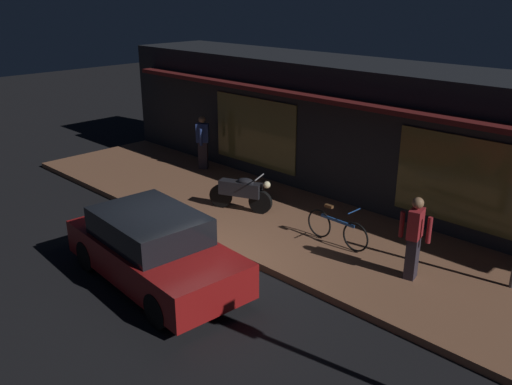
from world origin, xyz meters
TOP-DOWN VIEW (x-y plane):
  - ground_plane at (0.00, 0.00)m, footprint 60.00×60.00m
  - sidewalk_slab at (0.00, 3.00)m, footprint 18.00×4.00m
  - storefront_building at (0.00, 6.39)m, footprint 18.00×3.30m
  - motorcycle at (-1.47, 2.76)m, footprint 1.62×0.83m
  - bicycle_parked at (1.43, 2.86)m, footprint 1.66×0.42m
  - person_photographer at (-4.84, 4.35)m, footprint 0.45×0.53m
  - person_bystander at (3.37, 2.66)m, footprint 0.61×0.42m
  - parked_car_near at (-0.28, -0.75)m, footprint 4.22×2.05m

SIDE VIEW (x-z plane):
  - ground_plane at x=0.00m, z-range 0.00..0.00m
  - sidewalk_slab at x=0.00m, z-range 0.00..0.15m
  - bicycle_parked at x=1.43m, z-range 0.05..0.96m
  - motorcycle at x=-1.47m, z-range 0.16..1.13m
  - parked_car_near at x=-0.28m, z-range -0.01..1.41m
  - person_photographer at x=-4.84m, z-range 0.19..1.86m
  - person_bystander at x=3.37m, z-range 0.19..1.86m
  - storefront_building at x=0.00m, z-range 0.00..3.60m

